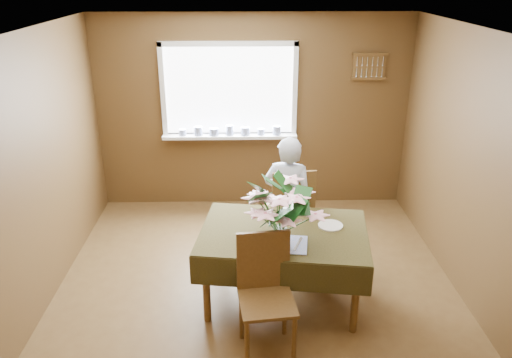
{
  "coord_description": "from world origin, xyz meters",
  "views": [
    {
      "loc": [
        -0.11,
        -3.99,
        2.97
      ],
      "look_at": [
        0.0,
        0.55,
        1.05
      ],
      "focal_mm": 35.0,
      "sensor_mm": 36.0,
      "label": 1
    }
  ],
  "objects_px": {
    "dining_table": "(283,239)",
    "seated_woman": "(288,201)",
    "flower_bouquet": "(281,207)",
    "chair_far": "(291,210)",
    "chair_near": "(265,289)"
  },
  "relations": [
    {
      "from": "dining_table",
      "to": "seated_woman",
      "type": "relative_size",
      "value": 1.17
    },
    {
      "from": "seated_woman",
      "to": "flower_bouquet",
      "type": "relative_size",
      "value": 2.24
    },
    {
      "from": "dining_table",
      "to": "chair_far",
      "type": "height_order",
      "value": "chair_far"
    },
    {
      "from": "dining_table",
      "to": "seated_woman",
      "type": "bearing_deg",
      "value": 90.0
    },
    {
      "from": "chair_near",
      "to": "flower_bouquet",
      "type": "xyz_separation_m",
      "value": [
        0.14,
        0.4,
        0.55
      ]
    },
    {
      "from": "chair_far",
      "to": "seated_woman",
      "type": "height_order",
      "value": "seated_woman"
    },
    {
      "from": "flower_bouquet",
      "to": "dining_table",
      "type": "bearing_deg",
      "value": 77.91
    },
    {
      "from": "flower_bouquet",
      "to": "chair_far",
      "type": "bearing_deg",
      "value": 79.34
    },
    {
      "from": "seated_woman",
      "to": "flower_bouquet",
      "type": "height_order",
      "value": "seated_woman"
    },
    {
      "from": "chair_far",
      "to": "chair_near",
      "type": "distance_m",
      "value": 1.45
    },
    {
      "from": "chair_near",
      "to": "flower_bouquet",
      "type": "relative_size",
      "value": 1.61
    },
    {
      "from": "dining_table",
      "to": "chair_near",
      "type": "xyz_separation_m",
      "value": [
        -0.19,
        -0.63,
        -0.1
      ]
    },
    {
      "from": "dining_table",
      "to": "seated_woman",
      "type": "distance_m",
      "value": 0.71
    },
    {
      "from": "dining_table",
      "to": "seated_woman",
      "type": "height_order",
      "value": "seated_woman"
    },
    {
      "from": "dining_table",
      "to": "chair_far",
      "type": "bearing_deg",
      "value": 87.67
    }
  ]
}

